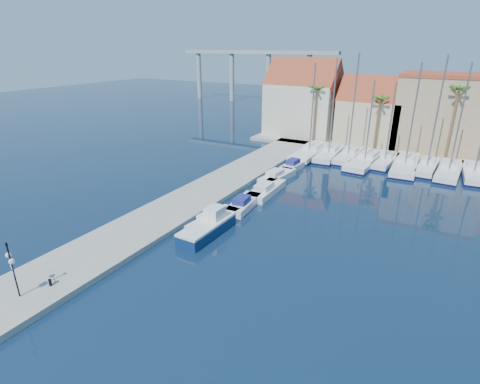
{
  "coord_description": "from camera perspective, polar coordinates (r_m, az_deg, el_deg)",
  "views": [
    {
      "loc": [
        14.17,
        -18.04,
        15.91
      ],
      "look_at": [
        -2.13,
        10.39,
        3.0
      ],
      "focal_mm": 28.0,
      "sensor_mm": 36.0,
      "label": 1
    }
  ],
  "objects": [
    {
      "name": "sailboat_6",
      "position": [
        56.4,
        26.65,
        3.5
      ],
      "size": [
        2.61,
        8.36,
        14.9
      ],
      "rotation": [
        0.0,
        0.0,
        -0.05
      ],
      "color": "white",
      "rests_on": "ground"
    },
    {
      "name": "palm_0",
      "position": [
        63.71,
        11.58,
        14.93
      ],
      "size": [
        2.6,
        2.6,
        10.15
      ],
      "color": "brown",
      "rests_on": "shore_north"
    },
    {
      "name": "motorboat_west_4",
      "position": [
        52.24,
        8.27,
        4.12
      ],
      "size": [
        2.19,
        5.86,
        1.4
      ],
      "rotation": [
        0.0,
        0.0,
        -0.06
      ],
      "color": "white",
      "rests_on": "ground"
    },
    {
      "name": "sailboat_8",
      "position": [
        56.84,
        32.02,
        2.56
      ],
      "size": [
        3.06,
        9.64,
        14.66
      ],
      "rotation": [
        0.0,
        0.0,
        0.06
      ],
      "color": "white",
      "rests_on": "ground"
    },
    {
      "name": "motorboat_west_1",
      "position": [
        39.0,
        0.55,
        -1.76
      ],
      "size": [
        2.38,
        5.84,
        1.4
      ],
      "rotation": [
        0.0,
        0.0,
        0.1
      ],
      "color": "white",
      "rests_on": "ground"
    },
    {
      "name": "sailboat_3",
      "position": [
        56.43,
        18.65,
        4.57
      ],
      "size": [
        3.94,
        11.68,
        11.57
      ],
      "rotation": [
        0.0,
        0.0,
        -0.08
      ],
      "color": "white",
      "rests_on": "ground"
    },
    {
      "name": "shore_north",
      "position": [
        68.0,
        25.61,
        6.07
      ],
      "size": [
        54.0,
        16.0,
        0.5
      ],
      "primitive_type": "cube",
      "color": "gray",
      "rests_on": "ground"
    },
    {
      "name": "building_1",
      "position": [
        67.02,
        19.36,
        11.21
      ],
      "size": [
        10.3,
        8.0,
        11.0
      ],
      "color": "#C4B28A",
      "rests_on": "shore_north"
    },
    {
      "name": "sailboat_0",
      "position": [
        58.99,
        10.74,
        6.05
      ],
      "size": [
        3.1,
        11.74,
        13.6
      ],
      "rotation": [
        0.0,
        0.0,
        0.0
      ],
      "color": "white",
      "rests_on": "ground"
    },
    {
      "name": "lamp_post",
      "position": [
        28.11,
        -31.54,
        -9.07
      ],
      "size": [
        1.29,
        0.7,
        3.98
      ],
      "rotation": [
        0.0,
        0.0,
        -0.35
      ],
      "color": "black",
      "rests_on": "quay_west"
    },
    {
      "name": "fishing_boat",
      "position": [
        33.79,
        -4.86,
        -5.26
      ],
      "size": [
        2.24,
        6.41,
        2.23
      ],
      "rotation": [
        0.0,
        0.0,
        -0.02
      ],
      "color": "navy",
      "rests_on": "ground"
    },
    {
      "name": "palm_2",
      "position": [
        60.33,
        30.37,
        13.07
      ],
      "size": [
        2.6,
        2.6,
        11.15
      ],
      "color": "brown",
      "rests_on": "shore_north"
    },
    {
      "name": "sailboat_5",
      "position": [
        56.42,
        23.89,
        3.86
      ],
      "size": [
        3.56,
        11.75,
        13.93
      ],
      "rotation": [
        0.0,
        0.0,
        0.04
      ],
      "color": "white",
      "rests_on": "ground"
    },
    {
      "name": "motorboat_west_2",
      "position": [
        42.84,
        3.98,
        0.38
      ],
      "size": [
        2.32,
        6.78,
        1.4
      ],
      "rotation": [
        0.0,
        0.0,
        0.02
      ],
      "color": "white",
      "rests_on": "ground"
    },
    {
      "name": "quay_west",
      "position": [
        42.16,
        -6.01,
        -0.43
      ],
      "size": [
        6.0,
        77.0,
        0.5
      ],
      "primitive_type": "cube",
      "color": "gray",
      "rests_on": "ground"
    },
    {
      "name": "bollard",
      "position": [
        29.39,
        -26.95,
        -12.19
      ],
      "size": [
        0.2,
        0.2,
        0.51
      ],
      "primitive_type": "cylinder",
      "color": "black",
      "rests_on": "quay_west"
    },
    {
      "name": "motorboat_west_0",
      "position": [
        35.51,
        -4.12,
        -4.26
      ],
      "size": [
        2.47,
        6.25,
        1.4
      ],
      "rotation": [
        0.0,
        0.0,
        -0.09
      ],
      "color": "white",
      "rests_on": "ground"
    },
    {
      "name": "building_2",
      "position": [
        66.75,
        29.01,
        10.56
      ],
      "size": [
        14.2,
        10.2,
        11.5
      ],
      "color": "#98865E",
      "rests_on": "shore_north"
    },
    {
      "name": "ground",
      "position": [
        27.92,
        -7.03,
        -13.43
      ],
      "size": [
        260.0,
        260.0,
        0.0
      ],
      "primitive_type": "plane",
      "color": "#081C32",
      "rests_on": "ground"
    },
    {
      "name": "building_0",
      "position": [
        70.02,
        9.62,
        13.51
      ],
      "size": [
        12.3,
        9.0,
        13.5
      ],
      "color": "beige",
      "rests_on": "shore_north"
    },
    {
      "name": "sailboat_7",
      "position": [
        56.14,
        29.27,
        2.88
      ],
      "size": [
        3.28,
        10.18,
        14.05
      ],
      "rotation": [
        0.0,
        0.0,
        -0.06
      ],
      "color": "white",
      "rests_on": "ground"
    },
    {
      "name": "viaduct",
      "position": [
        113.47,
        1.9,
        18.63
      ],
      "size": [
        48.0,
        2.2,
        14.45
      ],
      "color": "#9E9E99",
      "rests_on": "ground"
    },
    {
      "name": "sailboat_1",
      "position": [
        58.5,
        13.49,
        5.74
      ],
      "size": [
        3.13,
        10.01,
        14.25
      ],
      "rotation": [
        0.0,
        0.0,
        0.05
      ],
      "color": "white",
      "rests_on": "ground"
    },
    {
      "name": "motorboat_west_3",
      "position": [
        47.4,
        5.66,
        2.43
      ],
      "size": [
        2.67,
        6.53,
        1.4
      ],
      "rotation": [
        0.0,
        0.0,
        -0.1
      ],
      "color": "white",
      "rests_on": "ground"
    },
    {
      "name": "palm_1",
      "position": [
        61.39,
        20.58,
        12.91
      ],
      "size": [
        2.6,
        2.6,
        9.15
      ],
      "color": "brown",
      "rests_on": "shore_north"
    },
    {
      "name": "sailboat_4",
      "position": [
        57.17,
        21.33,
        4.47
      ],
      "size": [
        2.9,
        8.51,
        11.45
      ],
      "rotation": [
        0.0,
        0.0,
        -0.08
      ],
      "color": "white",
      "rests_on": "ground"
    },
    {
      "name": "sailboat_2",
      "position": [
        58.29,
        16.29,
        5.43
      ],
      "size": [
        2.55,
        9.41,
        14.95
      ],
      "rotation": [
        0.0,
        0.0,
        -0.01
      ],
      "color": "white",
      "rests_on": "ground"
    }
  ]
}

